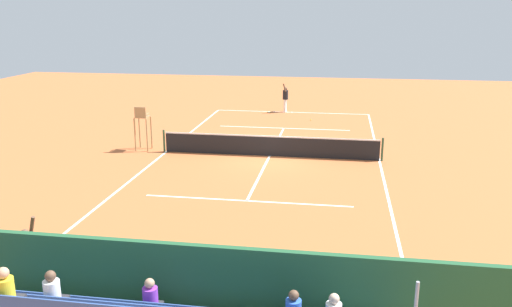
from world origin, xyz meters
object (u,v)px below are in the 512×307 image
object	(u,v)px
umpire_chair	(142,123)
tennis_ball_near	(311,120)
courtside_bench	(342,302)
tennis_player	(285,97)
line_judge	(27,255)
tennis_net	(270,146)
tennis_racket	(269,112)

from	to	relation	value
umpire_chair	tennis_ball_near	bearing A→B (deg)	-132.17
courtside_bench	tennis_ball_near	distance (m)	21.89
courtside_bench	tennis_player	bearing A→B (deg)	-81.10
tennis_ball_near	line_judge	xyz separation A→B (m)	(5.37, 21.68, 0.98)
tennis_net	tennis_player	world-z (taller)	tennis_player
line_judge	tennis_racket	bearing A→B (deg)	-95.92
tennis_net	tennis_ball_near	world-z (taller)	tennis_net
tennis_net	courtside_bench	bearing A→B (deg)	104.19
tennis_player	line_judge	bearing A→B (deg)	81.71
umpire_chair	tennis_player	distance (m)	12.31
tennis_net	tennis_player	xyz separation A→B (m)	(0.45, -11.02, 0.51)
tennis_player	line_judge	size ratio (longest dim) A/B	1.00
umpire_chair	line_judge	size ratio (longest dim) A/B	1.11
line_judge	tennis_net	bearing A→B (deg)	-106.79
umpire_chair	tennis_player	world-z (taller)	umpire_chair
tennis_racket	line_judge	world-z (taller)	line_judge
tennis_racket	umpire_chair	bearing A→B (deg)	66.22
tennis_racket	line_judge	xyz separation A→B (m)	(2.49, 24.00, 1.00)
tennis_player	line_judge	world-z (taller)	same
umpire_chair	courtside_bench	bearing A→B (deg)	125.47
tennis_ball_near	courtside_bench	bearing A→B (deg)	95.14
tennis_net	line_judge	world-z (taller)	line_judge
tennis_player	tennis_net	bearing A→B (deg)	92.33
tennis_ball_near	line_judge	distance (m)	22.36
tennis_ball_near	umpire_chair	bearing A→B (deg)	47.83
umpire_chair	tennis_racket	bearing A→B (deg)	-113.78
tennis_net	umpire_chair	size ratio (longest dim) A/B	4.81
courtside_bench	tennis_racket	xyz separation A→B (m)	(4.84, -24.12, -0.54)
tennis_racket	tennis_ball_near	size ratio (longest dim) A/B	8.62
umpire_chair	line_judge	world-z (taller)	umpire_chair
tennis_racket	courtside_bench	bearing A→B (deg)	101.34
tennis_player	tennis_ball_near	distance (m)	3.25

